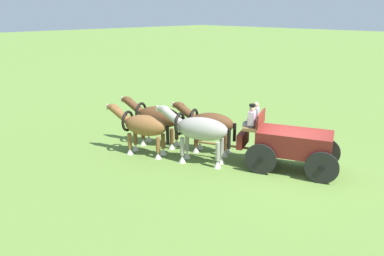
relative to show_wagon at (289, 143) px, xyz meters
The scene contains 6 objects.
ground_plane 1.15m from the show_wagon, 156.86° to the right, with size 220.00×220.00×0.00m, color olive.
show_wagon is the anchor object (origin of this frame).
draft_horse_rear_near 3.63m from the show_wagon, 33.39° to the left, with size 3.11×1.78×2.31m.
draft_horse_rear_off 3.63m from the show_wagon, 12.70° to the left, with size 2.87×1.66×2.18m.
draft_horse_lead_near 6.20m from the show_wagon, 29.06° to the left, with size 2.91×1.68×2.15m.
draft_horse_lead_off 6.19m from the show_wagon, 17.01° to the left, with size 3.05×1.77×2.20m.
Camera 1 is at (-6.92, 12.56, 6.09)m, focal length 35.10 mm.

